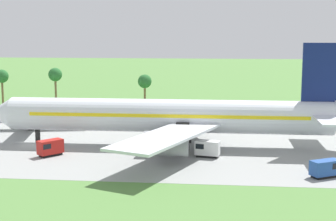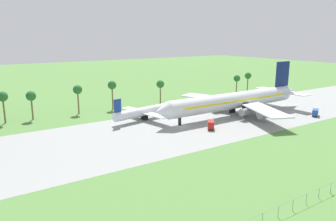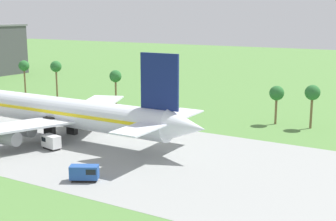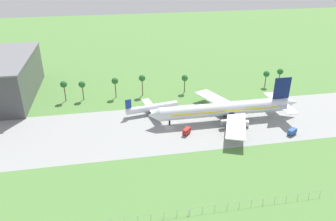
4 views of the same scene
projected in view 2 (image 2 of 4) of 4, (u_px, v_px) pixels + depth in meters
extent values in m
plane|color=#517F3D|center=(182.00, 127.00, 111.16)|extent=(600.00, 600.00, 0.00)
cube|color=gray|center=(182.00, 127.00, 111.16)|extent=(320.00, 44.00, 0.02)
cylinder|color=silver|center=(233.00, 101.00, 125.63)|extent=(60.72, 6.24, 6.24)
cone|color=silver|center=(162.00, 111.00, 107.73)|extent=(4.99, 6.11, 6.11)
cone|color=silver|center=(289.00, 91.00, 144.19)|extent=(7.80, 5.93, 5.93)
cube|color=yellow|center=(234.00, 99.00, 125.52)|extent=(51.61, 6.36, 0.62)
cube|color=navy|center=(282.00, 74.00, 139.26)|extent=(8.11, 0.50, 10.61)
cube|color=silver|center=(282.00, 91.00, 141.11)|extent=(5.61, 24.95, 0.30)
cube|color=silver|center=(263.00, 109.00, 115.86)|extent=(17.48, 27.69, 0.44)
cube|color=silver|center=(213.00, 98.00, 137.34)|extent=(17.48, 27.69, 0.44)
cylinder|color=gray|center=(247.00, 112.00, 119.89)|extent=(5.61, 2.81, 2.81)
cylinder|color=gray|center=(265.00, 114.00, 116.22)|extent=(5.61, 2.81, 2.81)
cylinder|color=gray|center=(219.00, 105.00, 131.99)|extent=(5.61, 2.81, 2.81)
cylinder|color=gray|center=(213.00, 102.00, 138.41)|extent=(5.61, 2.81, 2.81)
cube|color=black|center=(180.00, 118.00, 112.46)|extent=(0.70, 0.90, 5.22)
cube|color=black|center=(245.00, 109.00, 125.23)|extent=(2.40, 1.20, 5.22)
cube|color=black|center=(232.00, 106.00, 130.78)|extent=(2.40, 1.20, 5.22)
cylinder|color=silver|center=(144.00, 111.00, 119.91)|extent=(26.33, 7.80, 3.26)
cube|color=navy|center=(118.00, 106.00, 111.05)|extent=(2.93, 0.75, 4.56)
cube|color=silver|center=(144.00, 112.00, 119.98)|extent=(7.98, 23.87, 0.24)
cube|color=black|center=(144.00, 116.00, 120.25)|extent=(1.70, 3.10, 3.10)
cube|color=black|center=(262.00, 116.00, 124.82)|extent=(3.83, 2.46, 0.40)
cube|color=white|center=(262.00, 113.00, 124.50)|extent=(4.48, 2.78, 2.46)
cube|color=black|center=(260.00, 112.00, 123.99)|extent=(1.83, 2.29, 0.90)
cube|color=black|center=(211.00, 128.00, 108.36)|extent=(3.79, 3.98, 0.40)
cube|color=#B21E19|center=(211.00, 124.00, 108.05)|extent=(4.37, 4.61, 2.42)
cube|color=black|center=(211.00, 124.00, 106.80)|extent=(2.54, 2.49, 0.90)
cube|color=black|center=(315.00, 115.00, 125.94)|extent=(4.28, 3.48, 0.40)
cube|color=#234C99|center=(315.00, 112.00, 125.65)|extent=(4.98, 3.99, 2.21)
cube|color=black|center=(316.00, 111.00, 126.67)|extent=(2.40, 2.57, 0.90)
cylinder|color=gray|center=(262.00, 219.00, 53.40)|extent=(0.10, 0.10, 2.10)
cylinder|color=gray|center=(278.00, 212.00, 55.58)|extent=(0.10, 0.10, 2.10)
cylinder|color=gray|center=(293.00, 205.00, 57.75)|extent=(0.10, 0.10, 2.10)
cylinder|color=gray|center=(306.00, 199.00, 59.93)|extent=(0.10, 0.10, 2.10)
cylinder|color=gray|center=(319.00, 193.00, 62.11)|extent=(0.10, 0.10, 2.10)
cylinder|color=gray|center=(331.00, 188.00, 64.29)|extent=(0.10, 0.10, 2.10)
cylinder|color=gray|center=(331.00, 190.00, 63.85)|extent=(0.08, 0.08, 1.60)
cube|color=white|center=(331.00, 187.00, 63.70)|extent=(0.44, 0.03, 0.56)
cylinder|color=brown|center=(237.00, 86.00, 177.23)|extent=(0.56, 0.56, 7.14)
sphere|color=#28662D|center=(237.00, 78.00, 176.30)|extent=(3.60, 3.60, 3.60)
cylinder|color=brown|center=(32.00, 109.00, 119.91)|extent=(0.56, 0.56, 8.24)
sphere|color=#28662D|center=(31.00, 96.00, 118.86)|extent=(3.60, 3.60, 3.60)
cylinder|color=brown|center=(160.00, 94.00, 150.40)|extent=(0.56, 0.56, 8.00)
sphere|color=#28662D|center=(160.00, 84.00, 149.37)|extent=(3.60, 3.60, 3.60)
cylinder|color=brown|center=(113.00, 98.00, 137.22)|extent=(0.56, 0.56, 9.55)
sphere|color=#28662D|center=(112.00, 85.00, 136.02)|extent=(3.60, 3.60, 3.60)
cylinder|color=brown|center=(78.00, 102.00, 129.28)|extent=(0.56, 0.56, 8.98)
sphere|color=#28662D|center=(78.00, 90.00, 128.14)|extent=(3.60, 3.60, 3.60)
cylinder|color=brown|center=(248.00, 84.00, 181.80)|extent=(0.56, 0.56, 8.01)
sphere|color=#28662D|center=(248.00, 76.00, 180.77)|extent=(3.60, 3.60, 3.60)
cylinder|color=brown|center=(4.00, 111.00, 114.77)|extent=(0.56, 0.56, 8.98)
sphere|color=#28662D|center=(2.00, 96.00, 113.64)|extent=(3.60, 3.60, 3.60)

